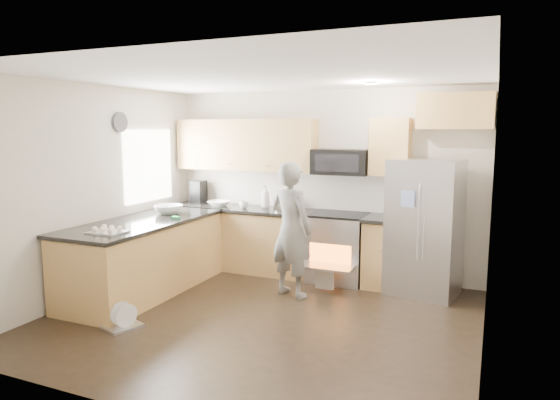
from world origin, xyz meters
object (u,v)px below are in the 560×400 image
at_px(refrigerator, 424,228).
at_px(dish_rack, 119,319).
at_px(person, 291,229).
at_px(stove_range, 338,232).

bearing_deg(refrigerator, dish_rack, -129.87).
height_order(person, dish_rack, person).
bearing_deg(stove_range, refrigerator, -5.37).
distance_m(person, dish_rack, 2.22).
height_order(stove_range, person, stove_range).
relative_size(stove_range, refrigerator, 1.06).
height_order(refrigerator, person, refrigerator).
relative_size(stove_range, dish_rack, 3.36).
bearing_deg(person, refrigerator, -134.79).
bearing_deg(dish_rack, person, 51.39).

